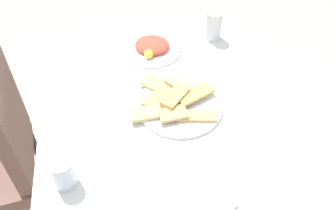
{
  "coord_description": "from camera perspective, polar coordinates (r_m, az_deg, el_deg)",
  "views": [
    {
      "loc": [
        -0.84,
        0.11,
        1.67
      ],
      "look_at": [
        0.01,
        -0.03,
        0.76
      ],
      "focal_mm": 40.1,
      "sensor_mm": 36.0,
      "label": 1
    }
  ],
  "objects": [
    {
      "name": "dining_table",
      "position": [
        1.33,
        -1.19,
        -3.9
      ],
      "size": [
        1.11,
        0.8,
        0.73
      ],
      "color": "silver",
      "rests_on": "ground_plane"
    },
    {
      "name": "salad_plate_greens",
      "position": [
        1.52,
        -2.44,
        8.81
      ],
      "size": [
        0.24,
        0.24,
        0.05
      ],
      "color": "white",
      "rests_on": "dining_table"
    },
    {
      "name": "pide_platter",
      "position": [
        1.28,
        1.32,
        0.31
      ],
      "size": [
        0.31,
        0.32,
        0.05
      ],
      "color": "white",
      "rests_on": "dining_table"
    },
    {
      "name": "drinking_glass",
      "position": [
        1.1,
        -15.62,
        -9.88
      ],
      "size": [
        0.07,
        0.07,
        0.1
      ],
      "primitive_type": "cylinder",
      "color": "silver",
      "rests_on": "dining_table"
    },
    {
      "name": "soda_can",
      "position": [
        1.56,
        6.92,
        11.95
      ],
      "size": [
        0.09,
        0.09,
        0.12
      ],
      "primitive_type": "cylinder",
      "rotation": [
        0.0,
        0.0,
        3.67
      ],
      "color": "silver",
      "rests_on": "dining_table"
    },
    {
      "name": "paper_napkin",
      "position": [
        1.11,
        7.26,
        -11.65
      ],
      "size": [
        0.12,
        0.12,
        0.0
      ],
      "primitive_type": "cube",
      "rotation": [
        0.0,
        0.0,
        -0.03
      ],
      "color": "white",
      "rests_on": "dining_table"
    },
    {
      "name": "fork",
      "position": [
        1.11,
        8.19,
        -11.39
      ],
      "size": [
        0.17,
        0.05,
        0.0
      ],
      "primitive_type": "cube",
      "rotation": [
        0.0,
        0.0,
        0.22
      ],
      "color": "silver",
      "rests_on": "paper_napkin"
    },
    {
      "name": "spoon",
      "position": [
        1.11,
        6.36,
        -11.69
      ],
      "size": [
        0.18,
        0.05,
        0.0
      ],
      "primitive_type": "cube",
      "rotation": [
        0.0,
        0.0,
        0.23
      ],
      "color": "silver",
      "rests_on": "paper_napkin"
    }
  ]
}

